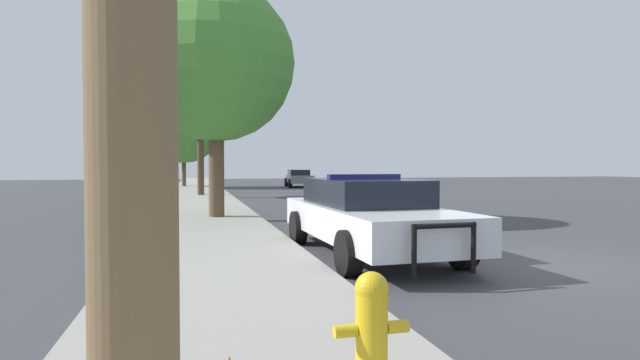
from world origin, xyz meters
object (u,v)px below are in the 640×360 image
at_px(fire_hydrant, 372,324).
at_px(car_background_oncoming, 299,178).
at_px(traffic_light, 238,124).
at_px(police_car, 368,214).
at_px(tree_sidewalk_far, 184,125).
at_px(tree_sidewalk_mid, 200,98).
at_px(tree_sidewalk_near, 216,63).

relative_size(fire_hydrant, car_background_oncoming, 0.17).
xyz_separation_m(traffic_light, car_background_oncoming, (5.08, 6.44, -3.42)).
xyz_separation_m(police_car, car_background_oncoming, (4.68, 28.19, -0.03)).
relative_size(tree_sidewalk_far, tree_sidewalk_mid, 1.06).
bearing_deg(tree_sidewalk_near, tree_sidewalk_far, 93.22).
xyz_separation_m(traffic_light, tree_sidewalk_mid, (-2.25, -4.38, 0.90)).
bearing_deg(tree_sidewalk_near, tree_sidewalk_mid, 91.40).
relative_size(police_car, tree_sidewalk_far, 0.72).
height_order(car_background_oncoming, tree_sidewalk_mid, tree_sidewalk_mid).
bearing_deg(police_car, tree_sidewalk_near, -70.73).
relative_size(car_background_oncoming, tree_sidewalk_mid, 0.67).
distance_m(fire_hydrant, tree_sidewalk_far, 34.48).
distance_m(car_background_oncoming, tree_sidewalk_far, 9.22).
bearing_deg(tree_sidewalk_far, police_car, -82.78).
relative_size(police_car, fire_hydrant, 6.85).
bearing_deg(tree_sidewalk_near, car_background_oncoming, 72.20).
xyz_separation_m(tree_sidewalk_far, tree_sidewalk_mid, (1.01, -11.53, 0.45)).
distance_m(police_car, tree_sidewalk_far, 29.37).
xyz_separation_m(fire_hydrant, tree_sidewalk_mid, (-0.77, 22.67, 4.48)).
distance_m(police_car, tree_sidewalk_near, 7.65).
bearing_deg(traffic_light, car_background_oncoming, 51.73).
height_order(traffic_light, tree_sidewalk_far, tree_sidewalk_far).
distance_m(traffic_light, tree_sidewalk_near, 15.67).
bearing_deg(car_background_oncoming, tree_sidewalk_far, -0.35).
height_order(police_car, tree_sidewalk_near, tree_sidewalk_near).
relative_size(fire_hydrant, traffic_light, 0.13).
xyz_separation_m(fire_hydrant, tree_sidewalk_far, (-1.77, 34.20, 4.03)).
relative_size(car_background_oncoming, tree_sidewalk_near, 0.68).
relative_size(fire_hydrant, tree_sidewalk_far, 0.10).
bearing_deg(police_car, fire_hydrant, 68.70).
bearing_deg(tree_sidewalk_far, car_background_oncoming, -4.84).
distance_m(police_car, car_background_oncoming, 28.57).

